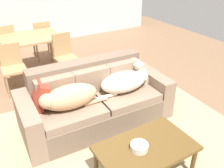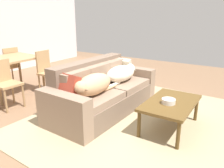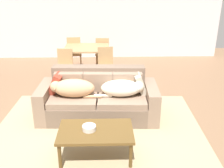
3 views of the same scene
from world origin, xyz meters
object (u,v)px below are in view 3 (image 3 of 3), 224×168
Objects in this scene: coffee_table at (96,133)px; dining_chair_far_right at (103,52)px; throw_pillow_by_left_arm at (56,83)px; dining_chair_near_right at (106,65)px; dining_chair_far_left at (74,52)px; throw_pillow_by_right_arm at (140,83)px; couch at (98,99)px; dining_table at (87,50)px; dining_chair_near_left at (65,65)px; dog_on_left_cushion at (72,88)px; dog_on_right_cushion at (122,88)px; bowl_on_coffee_table at (89,128)px.

coffee_table is 1.17× the size of dining_chair_far_right.
dining_chair_near_right is (0.91, 1.45, -0.13)m from throw_pillow_by_left_arm.
dining_chair_far_left is at bearing 9.18° from dining_chair_far_right.
throw_pillow_by_left_arm is 1.02× the size of throw_pillow_by_right_arm.
throw_pillow_by_right_arm is (0.77, 0.03, 0.29)m from couch.
coffee_table is 3.99m from dining_chair_far_right.
dining_table is 1.30× the size of dining_chair_near_left.
throw_pillow_by_left_arm is 0.33× the size of dining_table.
dining_chair_near_left is (-0.37, 1.69, -0.13)m from dog_on_left_cushion.
dining_chair_far_left is at bearing 87.39° from dining_chair_near_left.
couch is 2.07× the size of coffee_table.
dining_chair_far_left is at bearing 119.20° from throw_pillow_by_right_arm.
dog_on_right_cushion is at bearing -71.45° from dining_table.
throw_pillow_by_right_arm reaches higher than bowl_on_coffee_table.
dining_chair_far_left reaches higher than dining_chair_near_left.
dog_on_left_cushion is 1.02× the size of dog_on_right_cushion.
dining_chair_near_left is 1.14m from dining_chair_far_left.
dog_on_right_cushion is 1.69m from dining_chair_near_right.
coffee_table is (-0.01, -1.23, 0.05)m from couch.
throw_pillow_by_right_arm is 1.91× the size of bowl_on_coffee_table.
throw_pillow_by_left_arm is 2.60m from dining_chair_far_left.
bowl_on_coffee_table is 0.21× the size of dining_chair_near_right.
dog_on_right_cushion is at bearing -153.92° from throw_pillow_by_right_arm.
dining_chair_near_left is at bearing 106.30° from coffee_table.
dining_chair_far_left is at bearing 123.39° from dining_chair_near_right.
dog_on_left_cushion is 2.44× the size of throw_pillow_by_right_arm.
throw_pillow_by_right_arm is 3.04m from dining_chair_far_left.
dining_chair_far_right is (-0.36, 2.89, -0.11)m from dog_on_right_cushion.
throw_pillow_by_right_arm is 0.41× the size of dining_chair_near_right.
dining_table is at bearing 93.86° from bowl_on_coffee_table.
coffee_table is 0.12m from bowl_on_coffee_table.
throw_pillow_by_left_arm is at bearing -101.95° from dining_table.
dining_chair_far_left is at bearing 106.98° from couch.
dining_chair_far_left is (0.10, 1.14, 0.02)m from dining_chair_near_left.
bowl_on_coffee_table is 3.38m from dining_table.
couch reaches higher than coffee_table.
bowl_on_coffee_table is at bearing -124.71° from throw_pillow_by_right_arm.
bowl_on_coffee_table is at bearing 175.40° from coffee_table.
dog_on_left_cushion is at bearing -176.82° from dog_on_right_cushion.
throw_pillow_by_left_arm is at bearing 83.78° from dining_chair_far_left.
dog_on_left_cushion is 1.00× the size of dining_chair_far_right.
coffee_table is (0.75, -1.31, -0.24)m from throw_pillow_by_left_arm.
dog_on_left_cushion is at bearing -74.90° from dining_chair_near_left.
dining_chair_near_left is (-0.72, 2.76, 0.02)m from bowl_on_coffee_table.
couch is at bearing 85.34° from bowl_on_coffee_table.
couch is 1.75m from dining_chair_near_left.
dining_chair_near_right reaches higher than dog_on_right_cushion.
dining_chair_far_right is at bearing -179.38° from dining_chair_far_left.
dog_on_left_cushion is 0.88m from dog_on_right_cushion.
dog_on_right_cushion reaches higher than coffee_table.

